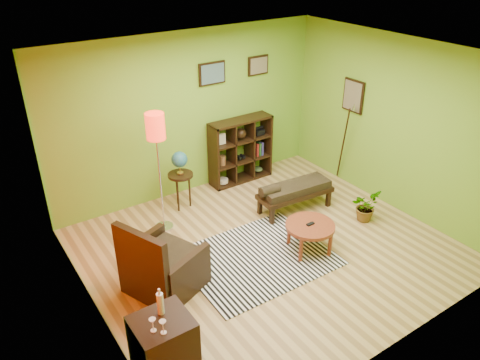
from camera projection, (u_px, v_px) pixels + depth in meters
ground at (267, 248)px, 6.90m from camera, size 5.00×5.00×0.00m
room_shell at (265, 137)px, 6.02m from camera, size 5.04×4.54×2.82m
zebra_rug at (257, 258)px, 6.69m from camera, size 2.07×1.66×0.01m
coffee_table at (310, 228)px, 6.70m from camera, size 0.71×0.71×0.46m
armchair at (162, 268)px, 5.99m from camera, size 1.11×1.09×1.05m
side_cabinet at (164, 345)px, 4.83m from camera, size 0.59×0.53×1.01m
floor_lamp at (156, 137)px, 6.67m from camera, size 0.29×0.29×1.90m
globe_table at (180, 166)px, 7.59m from camera, size 0.42×0.42×1.02m
cube_shelf at (241, 150)px, 8.56m from camera, size 1.20×0.35×1.20m
bench at (293, 190)px, 7.67m from camera, size 1.33×0.56×0.60m
potted_plant at (365, 209)px, 7.51m from camera, size 0.60×0.63×0.39m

